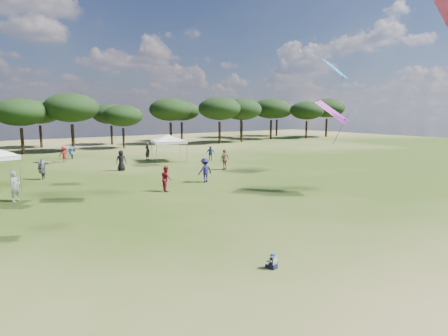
{
  "coord_description": "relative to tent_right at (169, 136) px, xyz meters",
  "views": [
    {
      "loc": [
        -8.94,
        -7.02,
        5.28
      ],
      "look_at": [
        0.31,
        6.0,
        2.84
      ],
      "focal_mm": 30.0,
      "sensor_mm": 36.0,
      "label": 1
    }
  ],
  "objects": [
    {
      "name": "ground",
      "position": [
        -9.06,
        -28.35,
        -2.67
      ],
      "size": [
        140.0,
        140.0,
        0.0
      ],
      "primitive_type": "plane",
      "color": "#374C16",
      "rests_on": "ground"
    },
    {
      "name": "tree_line",
      "position": [
        -6.67,
        19.06,
        2.76
      ],
      "size": [
        108.78,
        17.63,
        7.77
      ],
      "color": "black",
      "rests_on": "ground"
    },
    {
      "name": "tent_right",
      "position": [
        0.0,
        0.0,
        0.0
      ],
      "size": [
        6.41,
        6.41,
        3.09
      ],
      "rotation": [
        0.0,
        0.0,
        -0.27
      ],
      "color": "gray",
      "rests_on": "ground"
    },
    {
      "name": "toddler",
      "position": [
        -9.69,
        -26.53,
        -2.43
      ],
      "size": [
        0.37,
        0.4,
        0.53
      ],
      "rotation": [
        0.0,
        0.0,
        0.11
      ],
      "color": "black",
      "rests_on": "ground"
    },
    {
      "name": "festival_crowd",
      "position": [
        -10.98,
        -3.26,
        -1.81
      ],
      "size": [
        29.23,
        22.76,
        1.92
      ],
      "color": "#BCB8B1",
      "rests_on": "ground"
    }
  ]
}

